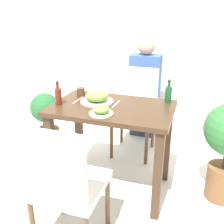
# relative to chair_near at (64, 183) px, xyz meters

# --- Properties ---
(ground_plane) EXTENTS (16.00, 16.00, 0.00)m
(ground_plane) POSITION_rel_chair_near_xyz_m (0.07, 0.69, -0.50)
(ground_plane) COLOR silver
(wall_back) EXTENTS (8.00, 0.05, 2.60)m
(wall_back) POSITION_rel_chair_near_xyz_m (0.07, 2.22, 0.80)
(wall_back) COLOR beige
(wall_back) RESTS_ON ground_plane
(dining_table) EXTENTS (0.94, 0.60, 0.75)m
(dining_table) POSITION_rel_chair_near_xyz_m (0.07, 0.69, 0.11)
(dining_table) COLOR #3D2819
(dining_table) RESTS_ON ground_plane
(chair_near) EXTENTS (0.42, 0.42, 0.89)m
(chair_near) POSITION_rel_chair_near_xyz_m (0.00, 0.00, 0.00)
(chair_near) COLOR silver
(chair_near) RESTS_ON ground_plane
(chair_far) EXTENTS (0.42, 0.42, 0.89)m
(chair_far) POSITION_rel_chair_near_xyz_m (0.10, 1.38, 0.00)
(chair_far) COLOR silver
(chair_far) RESTS_ON ground_plane
(food_plate) EXTENTS (0.27, 0.27, 0.09)m
(food_plate) POSITION_rel_chair_near_xyz_m (-0.07, 0.73, 0.29)
(food_plate) COLOR beige
(food_plate) RESTS_ON dining_table
(side_plate) EXTENTS (0.17, 0.17, 0.06)m
(side_plate) POSITION_rel_chair_near_xyz_m (0.05, 0.50, 0.28)
(side_plate) COLOR beige
(side_plate) RESTS_ON dining_table
(drink_cup) EXTENTS (0.07, 0.07, 0.07)m
(drink_cup) POSITION_rel_chair_near_xyz_m (-0.26, 0.83, 0.28)
(drink_cup) COLOR #4C331E
(drink_cup) RESTS_ON dining_table
(sauce_bottle) EXTENTS (0.05, 0.05, 0.19)m
(sauce_bottle) POSITION_rel_chair_near_xyz_m (0.47, 0.91, 0.32)
(sauce_bottle) COLOR #194C23
(sauce_bottle) RESTS_ON dining_table
(condiment_bottle) EXTENTS (0.05, 0.05, 0.19)m
(condiment_bottle) POSITION_rel_chair_near_xyz_m (-0.34, 0.59, 0.32)
(condiment_bottle) COLOR maroon
(condiment_bottle) RESTS_ON dining_table
(fork_utensil) EXTENTS (0.02, 0.20, 0.00)m
(fork_utensil) POSITION_rel_chair_near_xyz_m (-0.24, 0.73, 0.25)
(fork_utensil) COLOR silver
(fork_utensil) RESTS_ON dining_table
(spoon_utensil) EXTENTS (0.01, 0.16, 0.00)m
(spoon_utensil) POSITION_rel_chair_near_xyz_m (0.09, 0.73, 0.25)
(spoon_utensil) COLOR silver
(spoon_utensil) RESTS_ON dining_table
(potted_plant_left) EXTENTS (0.30, 0.30, 0.65)m
(potted_plant_left) POSITION_rel_chair_near_xyz_m (-0.77, 1.04, -0.14)
(potted_plant_left) COLOR brown
(potted_plant_left) RESTS_ON ground_plane
(person_figure) EXTENTS (0.34, 0.22, 1.17)m
(person_figure) POSITION_rel_chair_near_xyz_m (0.10, 1.79, 0.08)
(person_figure) COLOR #2D3347
(person_figure) RESTS_ON ground_plane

